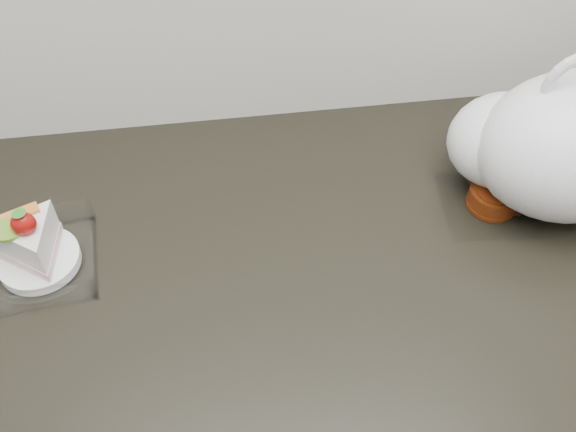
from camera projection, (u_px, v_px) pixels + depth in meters
The scene contains 4 objects.
counter at pixel (302, 393), 1.26m from camera, with size 2.04×0.64×0.90m.
cake_tray at pixel (35, 251), 0.88m from camera, with size 0.17×0.17×0.12m.
mooncake_wrap at pixel (494, 199), 0.97m from camera, with size 0.16×0.15×0.04m.
plastic_bag at pixel (562, 144), 0.92m from camera, with size 0.36×0.31×0.27m.
Camera 1 is at (-0.11, 1.13, 1.62)m, focal length 40.00 mm.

